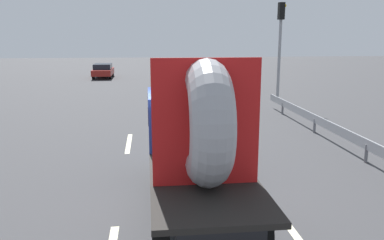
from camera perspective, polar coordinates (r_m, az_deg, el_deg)
ground_plane at (r=9.66m, az=0.97°, el=-10.36°), size 120.00×120.00×0.00m
flatbed_truck at (r=8.71m, az=0.34°, el=-1.59°), size 2.02×5.72×3.33m
distant_sedan at (r=25.65m, az=3.52°, el=5.38°), size 1.71×3.99×1.30m
traffic_light at (r=22.51m, az=12.62°, el=11.51°), size 0.42×0.36×5.43m
guardrail at (r=14.31m, az=20.27°, el=-1.43°), size 0.10×14.78×0.71m
lane_dash_left_far at (r=14.00m, az=-9.11°, el=-3.32°), size 0.16×2.55×0.01m
lane_dash_right_far at (r=14.57m, az=4.48°, el=-2.59°), size 0.16×2.87×0.01m
oncoming_car at (r=36.10m, az=-12.72°, el=7.01°), size 1.64×3.83×1.25m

